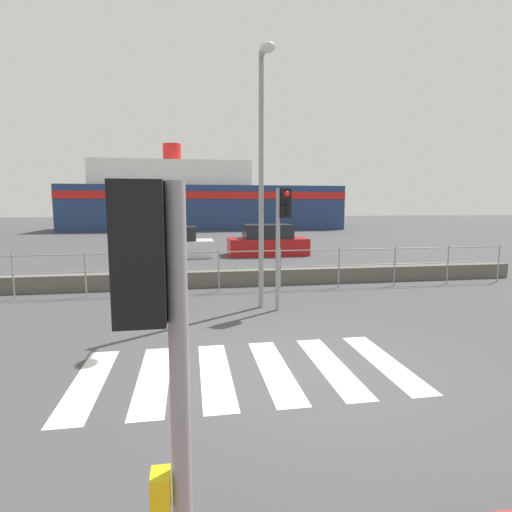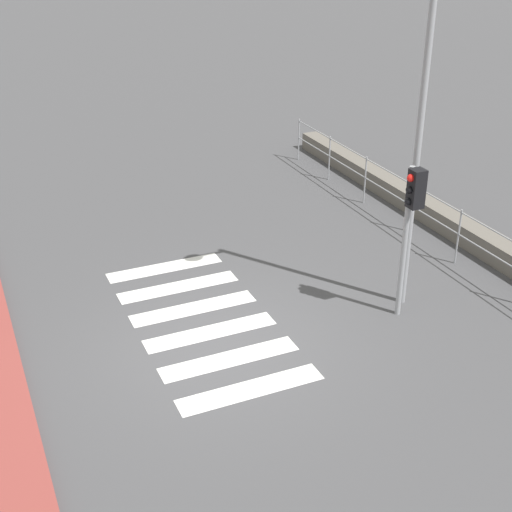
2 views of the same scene
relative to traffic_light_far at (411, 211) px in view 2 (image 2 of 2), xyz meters
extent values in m
plane|color=#424244|center=(-0.42, -3.39, -2.12)|extent=(160.00, 160.00, 0.00)
cube|color=silver|center=(-3.61, -3.39, -2.11)|extent=(0.45, 2.40, 0.01)
cube|color=silver|center=(-2.71, -3.39, -2.11)|extent=(0.45, 2.40, 0.01)
cube|color=silver|center=(-1.81, -3.39, -2.11)|extent=(0.45, 2.40, 0.01)
cube|color=silver|center=(-0.91, -3.39, -2.11)|extent=(0.45, 2.40, 0.01)
cube|color=silver|center=(-0.01, -3.39, -2.11)|extent=(0.45, 2.40, 0.01)
cube|color=silver|center=(0.89, -3.39, -2.11)|extent=(0.45, 2.40, 0.01)
cylinder|color=gray|center=(-0.42, 2.28, -0.95)|extent=(16.41, 0.03, 0.03)
cylinder|color=gray|center=(-0.42, 2.28, -1.44)|extent=(16.41, 0.03, 0.03)
cylinder|color=gray|center=(-8.63, 2.28, -1.50)|extent=(0.04, 0.04, 1.22)
cylinder|color=gray|center=(-6.81, 2.28, -1.50)|extent=(0.04, 0.04, 1.22)
cylinder|color=gray|center=(-4.98, 2.28, -1.50)|extent=(0.04, 0.04, 1.22)
cylinder|color=gray|center=(-3.16, 2.28, -1.50)|extent=(0.04, 0.04, 1.22)
cylinder|color=gray|center=(-1.34, 2.28, -1.50)|extent=(0.04, 0.04, 1.22)
cylinder|color=gray|center=(-0.10, 0.01, -0.68)|extent=(0.10, 0.10, 2.88)
cube|color=black|center=(0.07, 0.01, 0.42)|extent=(0.24, 0.24, 0.68)
sphere|color=red|center=(0.07, -0.13, 0.64)|extent=(0.13, 0.13, 0.13)
sphere|color=black|center=(0.07, -0.13, 0.42)|extent=(0.13, 0.13, 0.13)
sphere|color=black|center=(0.07, -0.13, 0.21)|extent=(0.13, 0.13, 0.13)
cylinder|color=gray|center=(-0.44, 0.34, 0.88)|extent=(0.12, 0.12, 5.98)
camera|label=1|loc=(-2.15, -9.09, 0.39)|focal=28.00mm
camera|label=2|loc=(9.19, -6.98, 4.78)|focal=50.00mm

